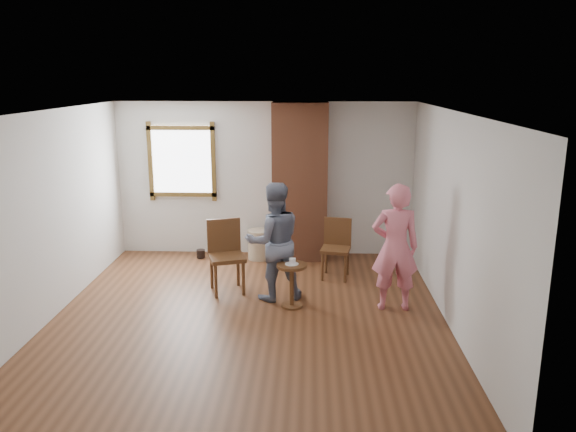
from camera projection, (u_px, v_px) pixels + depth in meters
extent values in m
plane|color=brown|center=(249.00, 318.00, 7.17)|extent=(5.50, 5.50, 0.00)
cube|color=silver|center=(265.00, 179.00, 9.51)|extent=(5.00, 0.04, 2.60)
cube|color=silver|center=(46.00, 218.00, 6.95)|extent=(0.04, 5.50, 2.60)
cube|color=silver|center=(453.00, 222.00, 6.75)|extent=(0.04, 5.50, 2.60)
cube|color=white|center=(245.00, 112.00, 6.53)|extent=(5.00, 5.50, 0.04)
cube|color=brown|center=(182.00, 162.00, 9.46)|extent=(1.14, 0.06, 1.34)
cube|color=white|center=(182.00, 161.00, 9.48)|extent=(1.00, 0.02, 1.20)
cube|color=#9F5738|center=(300.00, 182.00, 9.25)|extent=(0.90, 0.50, 2.60)
cylinder|color=tan|center=(259.00, 244.00, 9.43)|extent=(0.44, 0.44, 0.50)
cylinder|color=black|center=(201.00, 254.00, 9.52)|extent=(0.17, 0.17, 0.14)
cube|color=brown|center=(227.00, 257.00, 7.92)|extent=(0.60, 0.60, 0.06)
cylinder|color=brown|center=(216.00, 281.00, 7.75)|extent=(0.05, 0.05, 0.51)
cylinder|color=brown|center=(243.00, 278.00, 7.86)|extent=(0.05, 0.05, 0.51)
cylinder|color=brown|center=(212.00, 271.00, 8.11)|extent=(0.05, 0.05, 0.51)
cylinder|color=brown|center=(238.00, 269.00, 8.22)|extent=(0.05, 0.05, 0.51)
cube|color=brown|center=(224.00, 236.00, 8.06)|extent=(0.47, 0.19, 0.51)
cube|color=brown|center=(336.00, 249.00, 8.50)|extent=(0.49, 0.49, 0.05)
cylinder|color=brown|center=(322.00, 266.00, 8.43)|extent=(0.04, 0.04, 0.45)
cylinder|color=brown|center=(345.00, 268.00, 8.35)|extent=(0.04, 0.04, 0.45)
cylinder|color=brown|center=(326.00, 259.00, 8.75)|extent=(0.04, 0.04, 0.45)
cylinder|color=brown|center=(348.00, 261.00, 8.68)|extent=(0.04, 0.04, 0.45)
cube|color=brown|center=(338.00, 232.00, 8.62)|extent=(0.42, 0.12, 0.45)
cylinder|color=brown|center=(292.00, 266.00, 7.38)|extent=(0.40, 0.40, 0.04)
cylinder|color=brown|center=(292.00, 286.00, 7.45)|extent=(0.06, 0.06, 0.54)
cylinder|color=brown|center=(292.00, 306.00, 7.52)|extent=(0.28, 0.28, 0.03)
cylinder|color=white|center=(292.00, 264.00, 7.37)|extent=(0.18, 0.18, 0.01)
cube|color=silver|center=(292.00, 261.00, 7.36)|extent=(0.08, 0.07, 0.06)
imported|color=#121933|center=(274.00, 241.00, 7.63)|extent=(0.94, 0.83, 1.64)
imported|color=pink|center=(395.00, 247.00, 7.27)|extent=(0.62, 0.41, 1.69)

